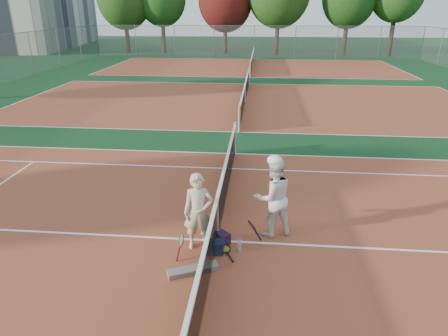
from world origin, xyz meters
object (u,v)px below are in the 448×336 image
object	(u,v)px
player_b	(273,197)
racket_red	(182,247)
net_main	(217,220)
sports_bag_navy	(215,247)
player_a	(198,212)
racket_black_held	(252,232)
racket_spare	(225,249)
water_bottle	(240,245)
sports_bag_purple	(222,238)

from	to	relation	value
player_b	racket_red	distance (m)	2.19
net_main	sports_bag_navy	bearing A→B (deg)	-89.98
player_a	racket_black_held	bearing A→B (deg)	3.97
racket_red	racket_spare	size ratio (longest dim) A/B	0.98
player_a	water_bottle	distance (m)	1.08
racket_red	racket_spare	bearing A→B (deg)	0.46
racket_spare	sports_bag_navy	bearing A→B (deg)	96.04
player_a	racket_red	bearing A→B (deg)	-126.92
racket_black_held	sports_bag_purple	distance (m)	0.64
racket_red	racket_black_held	bearing A→B (deg)	2.18
player_b	water_bottle	world-z (taller)	player_b
net_main	sports_bag_purple	bearing A→B (deg)	-38.34
player_b	racket_red	size ratio (longest dim) A/B	2.99
net_main	player_b	size ratio (longest dim) A/B	6.24
player_a	net_main	bearing A→B (deg)	26.74
player_b	sports_bag_navy	distance (m)	1.62
racket_red	racket_black_held	distance (m)	1.53
racket_red	sports_bag_navy	size ratio (longest dim) A/B	1.70
sports_bag_navy	water_bottle	size ratio (longest dim) A/B	1.15
racket_red	water_bottle	world-z (taller)	racket_red
water_bottle	net_main	bearing A→B (deg)	143.64
net_main	player_b	world-z (taller)	player_b
sports_bag_navy	sports_bag_purple	world-z (taller)	sports_bag_navy
net_main	racket_red	distance (m)	0.99
sports_bag_purple	water_bottle	world-z (taller)	water_bottle
player_a	sports_bag_navy	bearing A→B (deg)	-38.68
racket_spare	sports_bag_purple	xyz separation A→B (m)	(-0.08, 0.24, 0.10)
player_b	racket_black_held	bearing A→B (deg)	21.21
racket_red	player_a	bearing A→B (deg)	35.21
player_a	sports_bag_navy	size ratio (longest dim) A/B	4.68
water_bottle	racket_spare	bearing A→B (deg)	173.73
player_b	sports_bag_purple	size ratio (longest dim) A/B	5.57
sports_bag_navy	sports_bag_purple	distance (m)	0.38
net_main	sports_bag_navy	size ratio (longest dim) A/B	31.70
sports_bag_purple	player_b	bearing A→B (deg)	25.95
player_a	sports_bag_purple	xyz separation A→B (m)	(0.46, 0.16, -0.68)
racket_spare	player_b	bearing A→B (deg)	-77.98
player_a	player_b	bearing A→B (deg)	15.22
sports_bag_purple	net_main	bearing A→B (deg)	141.66
racket_red	racket_black_held	world-z (taller)	racket_red
racket_spare	water_bottle	xyz separation A→B (m)	(0.30, -0.03, 0.12)
net_main	player_a	bearing A→B (deg)	-144.49
net_main	racket_black_held	distance (m)	0.77
racket_red	water_bottle	bearing A→B (deg)	-7.77
sports_bag_navy	sports_bag_purple	xyz separation A→B (m)	(0.11, 0.36, -0.01)
net_main	racket_spare	size ratio (longest dim) A/B	18.28
player_b	racket_spare	xyz separation A→B (m)	(-0.96, -0.75, -0.85)
player_b	water_bottle	size ratio (longest dim) A/B	5.87
racket_black_held	sports_bag_purple	bearing A→B (deg)	-22.05
racket_spare	net_main	bearing A→B (deg)	4.06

